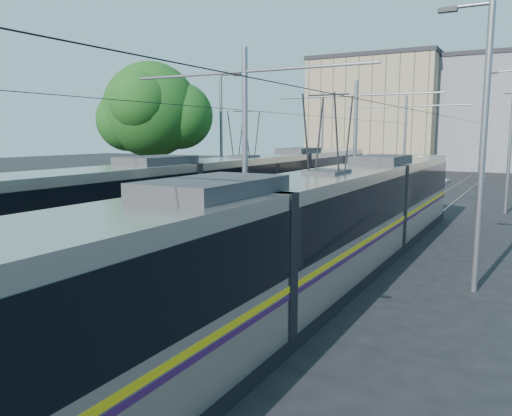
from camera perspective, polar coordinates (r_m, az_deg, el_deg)
The scene contains 12 objects.
ground at distance 11.99m, azimuth -21.58°, elevation -13.77°, with size 160.00×160.00×0.00m, color black.
platform at distance 25.81m, azimuth 8.94°, elevation -1.18°, with size 4.00×50.00×0.30m, color gray.
tactile_strip_left at distance 26.31m, azimuth 5.98°, elevation -0.60°, with size 0.70×50.00×0.01m, color gray.
tactile_strip_right at distance 25.33m, azimuth 12.02°, elevation -1.09°, with size 0.70×50.00×0.01m, color gray.
rails at distance 25.83m, azimuth 8.93°, elevation -1.47°, with size 8.71×70.00×0.03m.
tram_left at distance 24.45m, azimuth -1.37°, elevation 2.07°, with size 2.43×32.09×5.50m.
tram_right at distance 14.56m, azimuth 7.98°, elevation -1.75°, with size 2.43×28.79×5.50m.
catenary at distance 22.80m, azimuth 6.67°, elevation 8.66°, with size 9.20×70.00×7.00m.
street_lamps at distance 29.24m, azimuth 11.87°, elevation 7.80°, with size 15.18×38.22×8.00m.
shelter at distance 24.45m, azimuth 8.04°, elevation 1.27°, with size 0.70×1.01×2.09m.
tree at distance 28.56m, azimuth -11.08°, elevation 10.75°, with size 5.75×5.31×8.35m.
building_left at distance 69.53m, azimuth 13.75°, elevation 10.48°, with size 16.32×12.24×14.35m.
Camera 1 is at (8.76, -6.90, 4.41)m, focal length 35.00 mm.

